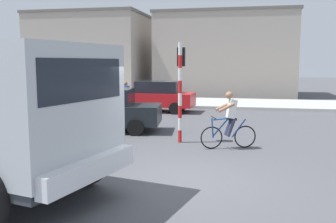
{
  "coord_description": "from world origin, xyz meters",
  "views": [
    {
      "loc": [
        1.39,
        -7.78,
        2.58
      ],
      "look_at": [
        -0.78,
        2.5,
        1.2
      ],
      "focal_mm": 40.17,
      "sensor_mm": 36.0,
      "label": 1
    }
  ],
  "objects_px": {
    "car_red_near": "(106,109)",
    "pedestrian_near_kerb": "(126,97)",
    "cyclist": "(229,120)",
    "car_white_mid": "(156,96)",
    "traffic_light_pole": "(181,78)"
  },
  "relations": [
    {
      "from": "traffic_light_pole",
      "to": "pedestrian_near_kerb",
      "type": "xyz_separation_m",
      "value": [
        -3.86,
        6.1,
        -1.22
      ]
    },
    {
      "from": "cyclist",
      "to": "car_red_near",
      "type": "height_order",
      "value": "cyclist"
    },
    {
      "from": "car_red_near",
      "to": "pedestrian_near_kerb",
      "type": "relative_size",
      "value": 2.58
    },
    {
      "from": "traffic_light_pole",
      "to": "pedestrian_near_kerb",
      "type": "distance_m",
      "value": 7.32
    },
    {
      "from": "cyclist",
      "to": "car_red_near",
      "type": "relative_size",
      "value": 0.41
    },
    {
      "from": "cyclist",
      "to": "traffic_light_pole",
      "type": "distance_m",
      "value": 2.09
    },
    {
      "from": "cyclist",
      "to": "car_white_mid",
      "type": "height_order",
      "value": "cyclist"
    },
    {
      "from": "car_red_near",
      "to": "traffic_light_pole",
      "type": "bearing_deg",
      "value": -23.83
    },
    {
      "from": "car_white_mid",
      "to": "cyclist",
      "type": "bearing_deg",
      "value": -62.12
    },
    {
      "from": "cyclist",
      "to": "pedestrian_near_kerb",
      "type": "bearing_deg",
      "value": 129.11
    },
    {
      "from": "cyclist",
      "to": "traffic_light_pole",
      "type": "xyz_separation_m",
      "value": [
        -1.59,
        0.61,
        1.2
      ]
    },
    {
      "from": "car_red_near",
      "to": "car_white_mid",
      "type": "distance_m",
      "value": 5.88
    },
    {
      "from": "traffic_light_pole",
      "to": "car_white_mid",
      "type": "relative_size",
      "value": 0.79
    },
    {
      "from": "cyclist",
      "to": "car_white_mid",
      "type": "relative_size",
      "value": 0.42
    },
    {
      "from": "cyclist",
      "to": "car_white_mid",
      "type": "distance_m",
      "value": 8.86
    }
  ]
}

